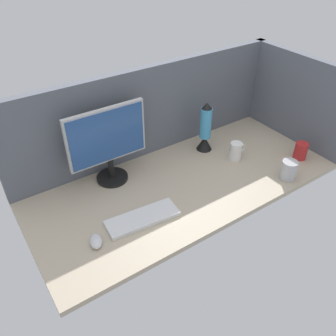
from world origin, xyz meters
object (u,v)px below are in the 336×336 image
mouse (96,241)px  mug_steel (289,170)px  lava_lamp (205,131)px  mug_red_plastic (301,151)px  keyboard (142,218)px  mug_ceramic_white (236,151)px  monitor (108,142)px

mouse → mug_steel: size_ratio=0.83×
lava_lamp → mug_red_plastic: bearing=-44.0°
keyboard → mouse: bearing=-171.1°
keyboard → mug_steel: size_ratio=3.20×
mug_red_plastic → mug_ceramic_white: size_ratio=0.93×
keyboard → mouse: mouse is taller
mug_red_plastic → lava_lamp: 60.27cm
mug_steel → mug_ceramic_white: bearing=109.8°
keyboard → monitor: bearing=91.7°
monitor → mouse: bearing=-125.0°
mug_red_plastic → monitor: bearing=156.2°
monitor → mouse: (-28.40, -40.58, -23.08)cm
keyboard → mug_ceramic_white: mug_ceramic_white is taller
mug_red_plastic → mug_ceramic_white: 40.15cm
mug_red_plastic → mug_steel: bearing=-156.9°
mug_ceramic_white → lava_lamp: size_ratio=0.35×
monitor → mug_ceramic_white: size_ratio=3.98×
mouse → mug_steel: (112.53, -16.07, 4.07)cm
lava_lamp → mug_steel: bearing=-68.2°
keyboard → lava_lamp: lava_lamp is taller
mug_steel → monitor: bearing=146.0°
mouse → mug_red_plastic: mug_red_plastic is taller
mouse → mug_ceramic_white: size_ratio=0.85×
keyboard → lava_lamp: (66.28, 33.44, 12.66)cm
mouse → mug_ceramic_white: (101.25, 15.20, 4.01)cm
mouse → monitor: bearing=74.0°
mug_steel → lava_lamp: lava_lamp is taller
lava_lamp → monitor: bearing=175.0°
lava_lamp → mouse: bearing=-159.2°
monitor → mug_red_plastic: (106.66, -47.04, -19.51)cm
mouse → lava_lamp: bearing=39.8°
monitor → mug_red_plastic: 118.19cm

